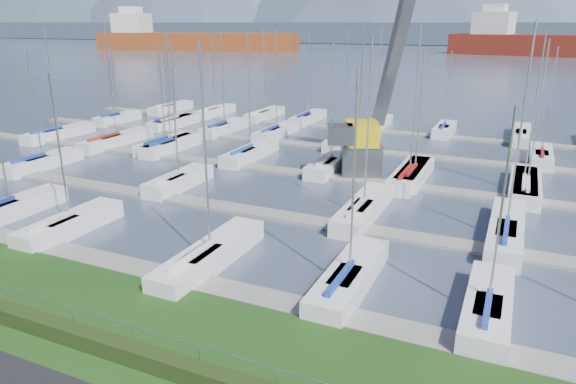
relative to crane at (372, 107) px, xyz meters
The scene contains 9 objects.
water 231.09m from the crane, 90.00° to the left, with size 800.00×540.00×0.20m, color #444F64.
hedge 29.80m from the crane, 90.01° to the right, with size 80.00×0.70×0.70m, color #243413.
fence 29.27m from the crane, 90.01° to the right, with size 0.04×0.04×80.00m, color gray.
foothill 301.02m from the crane, 90.00° to the left, with size 900.00×80.00×12.00m, color #414E5F.
docks 6.30m from the crane, 90.10° to the right, with size 90.00×41.60×0.25m.
crane is the anchor object (origin of this frame).
cargo_ship_west 211.02m from the crane, 128.94° to the left, with size 94.09×36.31×21.50m.
cargo_ship_mid 186.54m from the crane, 81.65° to the left, with size 101.50×35.57×21.50m.
sailboat_fleet 1.43m from the crane, 166.44° to the left, with size 74.54×49.69×13.14m.
Camera 1 is at (11.19, -12.69, 11.98)m, focal length 32.00 mm.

